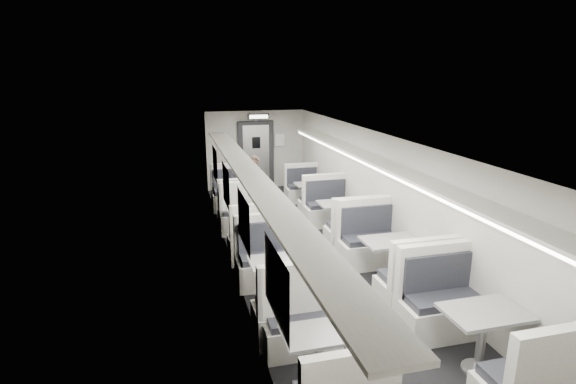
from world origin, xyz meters
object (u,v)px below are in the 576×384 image
booth_left_b (250,226)px  exit_sign (258,116)px  booth_left_a (238,203)px  booth_right_d (481,340)px  passenger (255,187)px  booth_left_c (280,283)px  booth_right_b (339,219)px  booth_right_a (311,196)px  vestibule_door (256,156)px  booth_right_c (390,262)px  booth_left_d (318,359)px

booth_left_b → exit_sign: exit_sign is taller
booth_left_a → exit_sign: exit_sign is taller
booth_left_a → exit_sign: size_ratio=3.65×
booth_left_b → booth_right_d: bearing=-67.5°
passenger → booth_left_c: bearing=-74.0°
booth_left_a → booth_left_b: 1.73m
passenger → booth_right_b: bearing=-25.1°
booth_left_a → booth_right_d: booth_right_d is taller
booth_left_b → booth_right_a: booth_left_b is taller
booth_left_a → booth_left_c: 4.46m
booth_left_c → booth_right_d: 2.90m
passenger → vestibule_door: 2.96m
booth_left_c → passenger: 4.42m
booth_left_b → booth_right_b: size_ratio=1.01×
booth_left_b → vestibule_door: size_ratio=1.07×
booth_left_a → passenger: (0.42, -0.07, 0.39)m
booth_left_b → booth_right_c: 3.16m
booth_left_d → booth_right_c: size_ratio=0.87×
booth_right_d → vestibule_door: bearing=96.1°
booth_right_c → booth_right_b: bearing=90.0°
booth_left_b → booth_left_c: 2.73m
passenger → exit_sign: exit_sign is taller
booth_left_a → booth_left_c: size_ratio=0.99×
booth_left_c → vestibule_door: size_ratio=1.08×
booth_right_a → booth_left_b: bearing=-133.5°
booth_left_d → booth_right_a: bearing=73.4°
booth_right_a → booth_right_b: size_ratio=0.89×
booth_right_a → passenger: size_ratio=1.24×
booth_left_a → exit_sign: 3.16m
booth_left_b → passenger: size_ratio=1.41×
booth_left_a → booth_right_a: bearing=10.7°
booth_left_d → booth_right_b: size_ratio=0.92×
booth_right_a → booth_right_b: bearing=-90.0°
booth_right_a → vestibule_door: 2.73m
booth_left_c → booth_right_b: (2.00, 2.72, -0.01)m
booth_left_d → booth_right_c: bearing=47.1°
booth_left_a → booth_left_d: size_ratio=1.11×
booth_left_a → booth_right_a: size_ratio=1.15×
vestibule_door → booth_left_c: bearing=-97.8°
booth_left_c → passenger: size_ratio=1.43×
booth_left_c → passenger: bearing=84.6°
booth_left_b → booth_left_d: bearing=-90.0°
booth_left_b → booth_right_a: size_ratio=1.14×
vestibule_door → exit_sign: bearing=-90.0°
booth_left_a → vestibule_door: (1.00, 2.82, 0.64)m
booth_right_b → vestibule_door: size_ratio=1.06×
booth_left_c → booth_right_b: size_ratio=1.02×
booth_left_b → passenger: passenger is taller
booth_left_b → vestibule_door: 4.71m
booth_left_b → booth_right_c: (2.00, -2.44, 0.02)m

